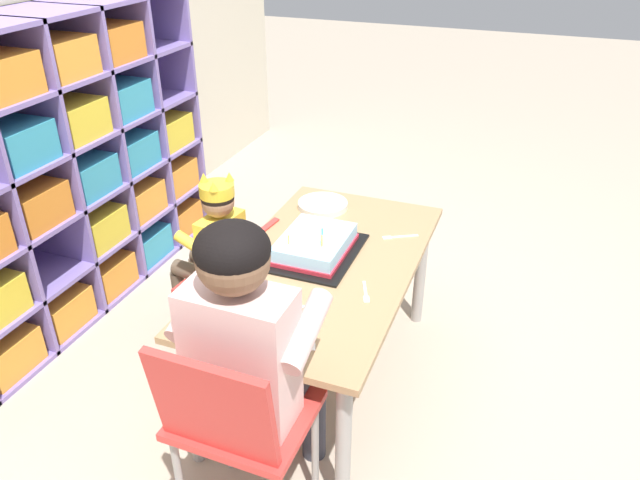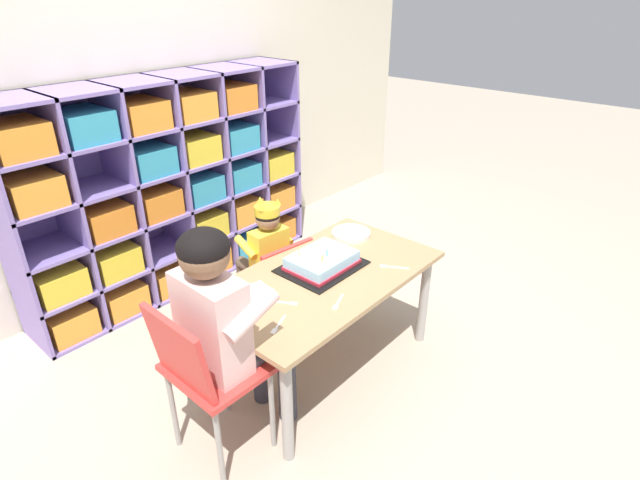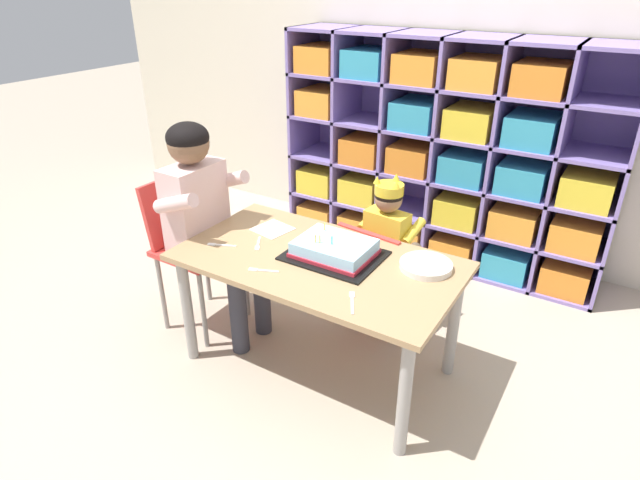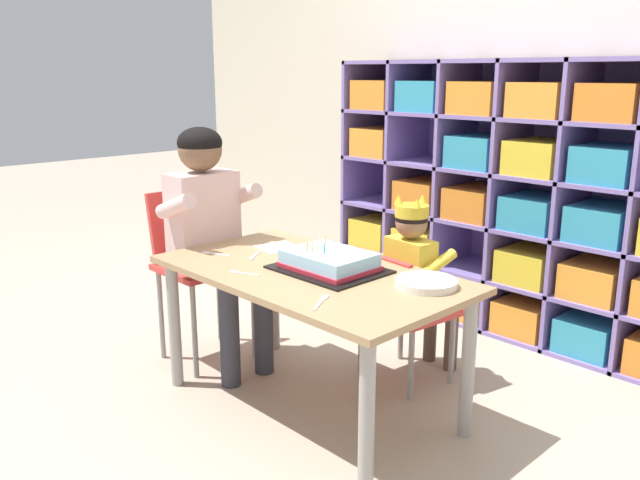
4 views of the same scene
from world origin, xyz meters
The scene contains 15 objects.
ground centered at (0.00, 0.00, 0.00)m, with size 16.00×16.00×0.00m, color tan.
classroom_back_wall centered at (0.00, 1.58, 1.45)m, with size 5.50×0.10×2.89m, color beige.
storage_cubby_shelf centered at (0.05, 1.33, 0.63)m, with size 1.99×0.39×1.35m.
activity_table centered at (0.00, 0.00, 0.50)m, with size 1.20×0.66×0.57m.
classroom_chair_blue centered at (0.09, 0.42, 0.35)m, with size 0.40×0.36×0.58m.
child_with_crown centered at (0.10, 0.53, 0.49)m, with size 0.31×0.32×0.80m.
classroom_chair_adult_side centered at (-0.74, -0.01, 0.48)m, with size 0.37×0.38×0.77m.
adult_helper_seated centered at (-0.61, -0.02, 0.66)m, with size 0.44×0.41×1.07m.
birthday_cake_on_tray centered at (0.05, 0.05, 0.60)m, with size 0.40×0.31×0.11m.
paper_plate_stack centered at (0.42, 0.16, 0.58)m, with size 0.22×0.22×0.03m, color white.
paper_napkin_square centered at (-0.33, 0.13, 0.57)m, with size 0.16×0.16×0.00m, color white.
fork_by_napkin centered at (-0.14, -0.21, 0.57)m, with size 0.12×0.06×0.00m.
fork_beside_plate_stack centered at (-0.29, -0.03, 0.57)m, with size 0.08×0.11×0.00m.
fork_scattered_mid_table centered at (-0.44, -0.13, 0.57)m, with size 0.13×0.06×0.00m.
fork_near_cake_tray centered at (0.28, -0.21, 0.57)m, with size 0.08×0.13×0.00m.
Camera 3 is at (1.04, -1.67, 1.66)m, focal length 29.69 mm.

